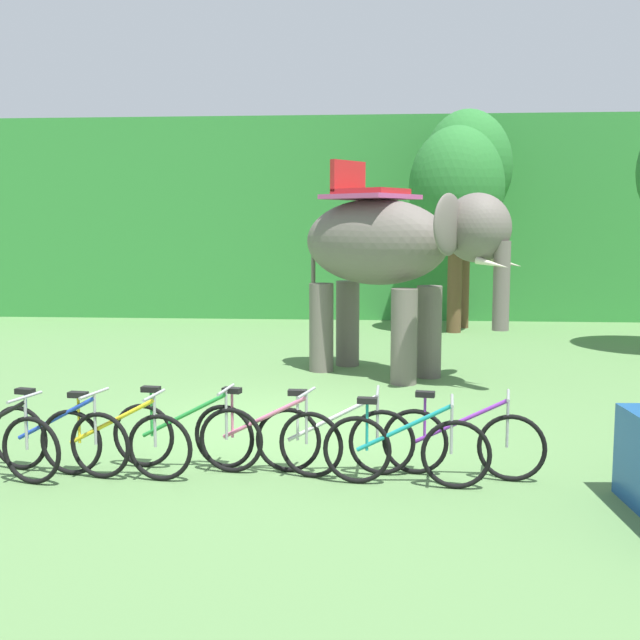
{
  "coord_description": "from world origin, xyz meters",
  "views": [
    {
      "loc": [
        1.21,
        -9.99,
        2.64
      ],
      "look_at": [
        0.37,
        1.0,
        1.3
      ],
      "focal_mm": 43.86,
      "sensor_mm": 36.0,
      "label": 1
    }
  ],
  "objects_px": {
    "bike_teal": "(406,449)",
    "bike_purple": "(462,442)",
    "bike_yellow": "(115,442)",
    "tree_right": "(467,168)",
    "bike_green": "(186,435)",
    "tree_center": "(457,190)",
    "elephant": "(391,251)",
    "bike_blue": "(59,439)",
    "bike_pink": "(266,438)",
    "bike_white": "(334,438)"
  },
  "relations": [
    {
      "from": "elephant",
      "to": "bike_pink",
      "type": "bearing_deg",
      "value": -104.06
    },
    {
      "from": "bike_green",
      "to": "bike_purple",
      "type": "bearing_deg",
      "value": -0.86
    },
    {
      "from": "elephant",
      "to": "bike_blue",
      "type": "bearing_deg",
      "value": -122.09
    },
    {
      "from": "elephant",
      "to": "bike_teal",
      "type": "xyz_separation_m",
      "value": [
        0.09,
        -5.83,
        -1.82
      ]
    },
    {
      "from": "bike_blue",
      "to": "bike_purple",
      "type": "relative_size",
      "value": 0.99
    },
    {
      "from": "bike_white",
      "to": "bike_blue",
      "type": "bearing_deg",
      "value": -175.48
    },
    {
      "from": "tree_center",
      "to": "elephant",
      "type": "xyz_separation_m",
      "value": [
        -1.66,
        -5.81,
        -1.29
      ]
    },
    {
      "from": "elephant",
      "to": "tree_right",
      "type": "bearing_deg",
      "value": 73.32
    },
    {
      "from": "tree_right",
      "to": "bike_white",
      "type": "xyz_separation_m",
      "value": [
        -2.66,
        -12.18,
        -3.69
      ]
    },
    {
      "from": "tree_center",
      "to": "elephant",
      "type": "bearing_deg",
      "value": -105.98
    },
    {
      "from": "tree_center",
      "to": "bike_purple",
      "type": "distance_m",
      "value": 11.78
    },
    {
      "from": "bike_green",
      "to": "bike_blue",
      "type": "bearing_deg",
      "value": -169.62
    },
    {
      "from": "bike_green",
      "to": "bike_pink",
      "type": "bearing_deg",
      "value": -2.74
    },
    {
      "from": "bike_blue",
      "to": "tree_right",
      "type": "bearing_deg",
      "value": 65.76
    },
    {
      "from": "bike_blue",
      "to": "bike_white",
      "type": "relative_size",
      "value": 0.98
    },
    {
      "from": "bike_yellow",
      "to": "bike_purple",
      "type": "relative_size",
      "value": 1.01
    },
    {
      "from": "elephant",
      "to": "bike_pink",
      "type": "distance_m",
      "value": 5.96
    },
    {
      "from": "tree_center",
      "to": "bike_teal",
      "type": "xyz_separation_m",
      "value": [
        -1.57,
        -11.64,
        -3.11
      ]
    },
    {
      "from": "bike_white",
      "to": "bike_green",
      "type": "bearing_deg",
      "value": 179.63
    },
    {
      "from": "elephant",
      "to": "bike_white",
      "type": "height_order",
      "value": "elephant"
    },
    {
      "from": "bike_pink",
      "to": "bike_teal",
      "type": "distance_m",
      "value": 1.5
    },
    {
      "from": "tree_right",
      "to": "bike_green",
      "type": "xyz_separation_m",
      "value": [
        -4.27,
        -12.17,
        -3.69
      ]
    },
    {
      "from": "bike_blue",
      "to": "bike_purple",
      "type": "xyz_separation_m",
      "value": [
        4.27,
        0.2,
        0.0
      ]
    },
    {
      "from": "bike_green",
      "to": "bike_teal",
      "type": "height_order",
      "value": "same"
    },
    {
      "from": "bike_pink",
      "to": "bike_yellow",
      "type": "bearing_deg",
      "value": -169.65
    },
    {
      "from": "bike_white",
      "to": "bike_teal",
      "type": "relative_size",
      "value": 1.0
    },
    {
      "from": "bike_teal",
      "to": "bike_purple",
      "type": "distance_m",
      "value": 0.68
    },
    {
      "from": "bike_blue",
      "to": "tree_center",
      "type": "bearing_deg",
      "value": 65.53
    },
    {
      "from": "bike_blue",
      "to": "elephant",
      "type": "bearing_deg",
      "value": 57.91
    },
    {
      "from": "elephant",
      "to": "bike_blue",
      "type": "height_order",
      "value": "elephant"
    },
    {
      "from": "bike_blue",
      "to": "bike_green",
      "type": "relative_size",
      "value": 0.99
    },
    {
      "from": "elephant",
      "to": "bike_teal",
      "type": "distance_m",
      "value": 6.1
    },
    {
      "from": "elephant",
      "to": "bike_white",
      "type": "bearing_deg",
      "value": -96.79
    },
    {
      "from": "tree_right",
      "to": "bike_yellow",
      "type": "height_order",
      "value": "tree_right"
    },
    {
      "from": "bike_yellow",
      "to": "bike_green",
      "type": "distance_m",
      "value": 0.76
    },
    {
      "from": "elephant",
      "to": "bike_blue",
      "type": "xyz_separation_m",
      "value": [
        -3.58,
        -5.71,
        -1.82
      ]
    },
    {
      "from": "bike_white",
      "to": "bike_yellow",
      "type": "bearing_deg",
      "value": -172.12
    },
    {
      "from": "tree_center",
      "to": "bike_purple",
      "type": "height_order",
      "value": "tree_center"
    },
    {
      "from": "bike_white",
      "to": "bike_purple",
      "type": "bearing_deg",
      "value": -1.45
    },
    {
      "from": "tree_center",
      "to": "elephant",
      "type": "distance_m",
      "value": 6.18
    },
    {
      "from": "bike_yellow",
      "to": "bike_teal",
      "type": "height_order",
      "value": "same"
    },
    {
      "from": "bike_green",
      "to": "bike_purple",
      "type": "relative_size",
      "value": 1.01
    },
    {
      "from": "tree_center",
      "to": "bike_green",
      "type": "bearing_deg",
      "value": -109.17
    },
    {
      "from": "bike_green",
      "to": "bike_yellow",
      "type": "bearing_deg",
      "value": -154.41
    },
    {
      "from": "tree_right",
      "to": "bike_blue",
      "type": "distance_m",
      "value": 14.1
    },
    {
      "from": "bike_blue",
      "to": "bike_green",
      "type": "bearing_deg",
      "value": 10.38
    },
    {
      "from": "bike_teal",
      "to": "tree_center",
      "type": "bearing_deg",
      "value": 82.3
    },
    {
      "from": "tree_center",
      "to": "tree_right",
      "type": "distance_m",
      "value": 1.11
    },
    {
      "from": "bike_green",
      "to": "bike_purple",
      "type": "distance_m",
      "value": 2.95
    },
    {
      "from": "bike_blue",
      "to": "bike_teal",
      "type": "distance_m",
      "value": 3.67
    }
  ]
}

